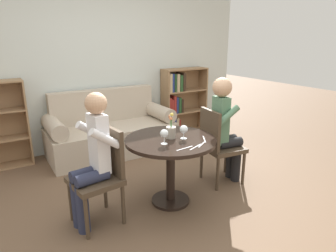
{
  "coord_description": "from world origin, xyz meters",
  "views": [
    {
      "loc": [
        -1.5,
        -2.39,
        1.69
      ],
      "look_at": [
        0.0,
        0.05,
        0.83
      ],
      "focal_mm": 32.0,
      "sensor_mm": 36.0,
      "label": 1
    }
  ],
  "objects_px": {
    "person_left": "(92,159)",
    "wine_glass_right": "(184,130)",
    "chair_left": "(102,172)",
    "chair_right": "(218,143)",
    "bookshelf_right": "(178,101)",
    "person_right": "(225,127)",
    "wine_glass_left": "(164,134)",
    "flower_vase": "(171,130)",
    "couch": "(111,132)"
  },
  "relations": [
    {
      "from": "chair_left",
      "to": "person_right",
      "type": "height_order",
      "value": "person_right"
    },
    {
      "from": "chair_left",
      "to": "person_left",
      "type": "xyz_separation_m",
      "value": [
        -0.09,
        -0.02,
        0.15
      ]
    },
    {
      "from": "wine_glass_right",
      "to": "wine_glass_left",
      "type": "bearing_deg",
      "value": -172.79
    },
    {
      "from": "chair_left",
      "to": "wine_glass_left",
      "type": "distance_m",
      "value": 0.67
    },
    {
      "from": "flower_vase",
      "to": "person_right",
      "type": "bearing_deg",
      "value": 3.83
    },
    {
      "from": "wine_glass_left",
      "to": "wine_glass_right",
      "type": "bearing_deg",
      "value": 7.21
    },
    {
      "from": "person_left",
      "to": "wine_glass_left",
      "type": "distance_m",
      "value": 0.7
    },
    {
      "from": "bookshelf_right",
      "to": "chair_left",
      "type": "relative_size",
      "value": 1.28
    },
    {
      "from": "chair_right",
      "to": "chair_left",
      "type": "bearing_deg",
      "value": 98.44
    },
    {
      "from": "person_left",
      "to": "wine_glass_right",
      "type": "bearing_deg",
      "value": 76.26
    },
    {
      "from": "couch",
      "to": "chair_right",
      "type": "height_order",
      "value": "couch"
    },
    {
      "from": "chair_left",
      "to": "person_right",
      "type": "bearing_deg",
      "value": 83.36
    },
    {
      "from": "person_right",
      "to": "wine_glass_left",
      "type": "xyz_separation_m",
      "value": [
        -0.92,
        -0.17,
        0.12
      ]
    },
    {
      "from": "bookshelf_right",
      "to": "chair_right",
      "type": "xyz_separation_m",
      "value": [
        -0.67,
        -1.85,
        -0.09
      ]
    },
    {
      "from": "chair_right",
      "to": "wine_glass_right",
      "type": "xyz_separation_m",
      "value": [
        -0.59,
        -0.15,
        0.3
      ]
    },
    {
      "from": "chair_right",
      "to": "flower_vase",
      "type": "height_order",
      "value": "flower_vase"
    },
    {
      "from": "chair_right",
      "to": "person_right",
      "type": "relative_size",
      "value": 0.72
    },
    {
      "from": "person_right",
      "to": "wine_glass_left",
      "type": "bearing_deg",
      "value": 107.54
    },
    {
      "from": "bookshelf_right",
      "to": "person_right",
      "type": "distance_m",
      "value": 1.96
    },
    {
      "from": "chair_left",
      "to": "chair_right",
      "type": "height_order",
      "value": "same"
    },
    {
      "from": "wine_glass_left",
      "to": "wine_glass_right",
      "type": "relative_size",
      "value": 1.04
    },
    {
      "from": "wine_glass_left",
      "to": "chair_left",
      "type": "bearing_deg",
      "value": 164.77
    },
    {
      "from": "person_left",
      "to": "wine_glass_left",
      "type": "xyz_separation_m",
      "value": [
        0.66,
        -0.14,
        0.16
      ]
    },
    {
      "from": "chair_left",
      "to": "flower_vase",
      "type": "distance_m",
      "value": 0.78
    },
    {
      "from": "chair_right",
      "to": "wine_glass_right",
      "type": "bearing_deg",
      "value": 111.87
    },
    {
      "from": "person_right",
      "to": "wine_glass_left",
      "type": "height_order",
      "value": "person_right"
    },
    {
      "from": "person_left",
      "to": "wine_glass_right",
      "type": "relative_size",
      "value": 8.9
    },
    {
      "from": "chair_right",
      "to": "flower_vase",
      "type": "bearing_deg",
      "value": 103.12
    },
    {
      "from": "flower_vase",
      "to": "wine_glass_left",
      "type": "bearing_deg",
      "value": -142.12
    },
    {
      "from": "couch",
      "to": "wine_glass_right",
      "type": "height_order",
      "value": "couch"
    },
    {
      "from": "chair_right",
      "to": "person_left",
      "type": "xyz_separation_m",
      "value": [
        -1.5,
        -0.05,
        0.15
      ]
    },
    {
      "from": "person_right",
      "to": "bookshelf_right",
      "type": "bearing_deg",
      "value": -10.21
    },
    {
      "from": "bookshelf_right",
      "to": "couch",
      "type": "bearing_deg",
      "value": -169.21
    },
    {
      "from": "wine_glass_right",
      "to": "flower_vase",
      "type": "xyz_separation_m",
      "value": [
        -0.1,
        0.08,
        -0.01
      ]
    },
    {
      "from": "bookshelf_right",
      "to": "chair_left",
      "type": "xyz_separation_m",
      "value": [
        -2.08,
        -1.88,
        -0.09
      ]
    },
    {
      "from": "flower_vase",
      "to": "bookshelf_right",
      "type": "bearing_deg",
      "value": 54.65
    },
    {
      "from": "chair_right",
      "to": "person_left",
      "type": "bearing_deg",
      "value": 99.08
    },
    {
      "from": "chair_left",
      "to": "flower_vase",
      "type": "height_order",
      "value": "flower_vase"
    },
    {
      "from": "flower_vase",
      "to": "person_left",
      "type": "bearing_deg",
      "value": 178.34
    },
    {
      "from": "chair_right",
      "to": "wine_glass_left",
      "type": "distance_m",
      "value": 0.91
    },
    {
      "from": "bookshelf_right",
      "to": "wine_glass_right",
      "type": "relative_size",
      "value": 8.29
    },
    {
      "from": "chair_right",
      "to": "person_left",
      "type": "distance_m",
      "value": 1.51
    },
    {
      "from": "person_right",
      "to": "wine_glass_right",
      "type": "relative_size",
      "value": 9.05
    },
    {
      "from": "wine_glass_right",
      "to": "flower_vase",
      "type": "height_order",
      "value": "flower_vase"
    },
    {
      "from": "bookshelf_right",
      "to": "person_left",
      "type": "height_order",
      "value": "person_left"
    },
    {
      "from": "chair_left",
      "to": "flower_vase",
      "type": "xyz_separation_m",
      "value": [
        0.72,
        -0.04,
        0.29
      ]
    },
    {
      "from": "couch",
      "to": "person_right",
      "type": "relative_size",
      "value": 1.45
    },
    {
      "from": "couch",
      "to": "wine_glass_left",
      "type": "bearing_deg",
      "value": -94.22
    },
    {
      "from": "chair_right",
      "to": "wine_glass_left",
      "type": "bearing_deg",
      "value": 109.76
    },
    {
      "from": "person_right",
      "to": "wine_glass_right",
      "type": "bearing_deg",
      "value": 108.62
    }
  ]
}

